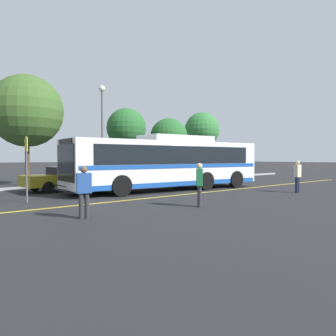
{
  "coord_description": "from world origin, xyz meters",
  "views": [
    {
      "loc": [
        -12.23,
        -13.54,
        1.81
      ],
      "look_at": [
        -0.49,
        0.22,
        1.22
      ],
      "focal_mm": 35.0,
      "sensor_mm": 36.0,
      "label": 1
    }
  ],
  "objects": [
    {
      "name": "lane_strip_0",
      "position": [
        -0.49,
        -1.98,
        0.0
      ],
      "size": [
        31.36,
        0.2,
        0.01
      ],
      "primitive_type": "cube",
      "rotation": [
        0.0,
        0.0,
        1.57
      ],
      "color": "gold",
      "rests_on": "ground_plane"
    },
    {
      "name": "parked_car_1",
      "position": [
        -4.78,
        3.71,
        0.68
      ],
      "size": [
        4.73,
        2.11,
        1.3
      ],
      "rotation": [
        0.0,
        0.0,
        1.62
      ],
      "color": "olive",
      "rests_on": "ground_plane"
    },
    {
      "name": "ground_plane",
      "position": [
        0.0,
        0.0,
        0.0
      ],
      "size": [
        220.0,
        220.0,
        0.0
      ],
      "primitive_type": "plane",
      "color": "#262628"
    },
    {
      "name": "tree_1",
      "position": [
        2.85,
        9.47,
        4.25
      ],
      "size": [
        3.27,
        3.27,
        5.9
      ],
      "color": "#513823",
      "rests_on": "ground_plane"
    },
    {
      "name": "pedestrian_0",
      "position": [
        -3.62,
        -5.22,
        0.91
      ],
      "size": [
        0.45,
        0.46,
        1.6
      ],
      "rotation": [
        0.0,
        0.0,
        3.97
      ],
      "color": "#2D2D33",
      "rests_on": "ground_plane"
    },
    {
      "name": "street_lamp",
      "position": [
        -0.81,
        6.94,
        4.63
      ],
      "size": [
        0.45,
        0.45,
        6.83
      ],
      "color": "#59595E",
      "rests_on": "ground_plane"
    },
    {
      "name": "pedestrian_1",
      "position": [
        3.67,
        -5.13,
        0.93
      ],
      "size": [
        0.43,
        0.24,
        1.65
      ],
      "rotation": [
        0.0,
        0.0,
        3.18
      ],
      "color": "#191E38",
      "rests_on": "ground_plane"
    },
    {
      "name": "pedestrian_2",
      "position": [
        -7.88,
        -4.62,
        0.87
      ],
      "size": [
        0.47,
        0.33,
        1.56
      ],
      "rotation": [
        0.0,
        0.0,
        2.86
      ],
      "color": "#2D2D33",
      "rests_on": "ground_plane"
    },
    {
      "name": "tree_0",
      "position": [
        -5.55,
        8.07,
        4.74
      ],
      "size": [
        4.54,
        4.54,
        7.01
      ],
      "color": "#513823",
      "rests_on": "ground_plane"
    },
    {
      "name": "bus_stop_sign",
      "position": [
        -8.06,
        0.05,
        1.67
      ],
      "size": [
        0.07,
        0.4,
        2.66
      ],
      "rotation": [
        0.0,
        0.0,
        1.48
      ],
      "color": "#59595E",
      "rests_on": "ground_plane"
    },
    {
      "name": "tree_2",
      "position": [
        11.9,
        9.45,
        4.59
      ],
      "size": [
        3.49,
        3.49,
        6.35
      ],
      "color": "#513823",
      "rests_on": "ground_plane"
    },
    {
      "name": "transit_bus",
      "position": [
        -0.47,
        0.22,
        1.54
      ],
      "size": [
        11.84,
        3.58,
        3.01
      ],
      "rotation": [
        0.0,
        0.0,
        1.48
      ],
      "color": "white",
      "rests_on": "ground_plane"
    },
    {
      "name": "curb_strip",
      "position": [
        -0.49,
        5.75,
        0.07
      ],
      "size": [
        39.36,
        0.36,
        0.15
      ],
      "primitive_type": "cube",
      "color": "#99999E",
      "rests_on": "ground_plane"
    },
    {
      "name": "tree_3",
      "position": [
        6.66,
        8.47,
        3.59
      ],
      "size": [
        3.33,
        3.33,
        5.27
      ],
      "color": "#513823",
      "rests_on": "ground_plane"
    }
  ]
}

